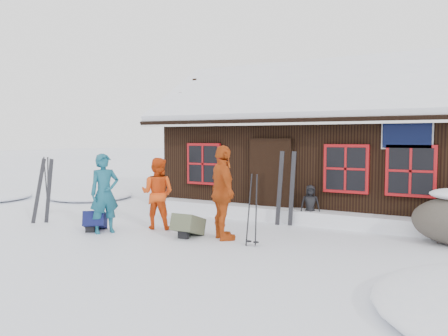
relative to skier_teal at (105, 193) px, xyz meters
The scene contains 14 objects.
ground 2.02m from the skier_teal, 27.97° to the left, with size 120.00×120.00×0.00m, color white.
mountain_hut 6.65m from the skier_teal, 61.92° to the left, with size 8.90×6.09×4.42m.
snow_drift 4.45m from the skier_teal, 44.94° to the left, with size 7.60×0.60×0.35m, color white.
snow_mounds 4.34m from the skier_teal, 39.80° to the left, with size 20.60×13.20×0.48m.
skier_teal is the anchor object (origin of this frame).
skier_orange_left 1.18m from the skier_teal, 51.71° to the left, with size 0.79×0.61×1.62m, color #DC440F.
skier_orange_right 2.65m from the skier_teal, 15.01° to the left, with size 1.13×0.47×1.92m, color #B74612.
skier_crouched 4.77m from the skier_teal, 40.04° to the left, with size 0.46×0.30×0.95m, color black.
ski_pair_left 2.09m from the skier_teal, behind, with size 0.59×0.28×1.63m.
ski_pair_mid 3.63m from the skier_teal, 159.64° to the left, with size 0.42×0.25×1.59m.
ski_pair_right 4.14m from the skier_teal, 40.15° to the left, with size 0.50×0.12×1.81m.
ski_poles 3.36m from the skier_teal, ahead, with size 0.25×0.13×1.43m.
backpack_blue 0.78m from the skier_teal, behind, with size 0.45×0.60×0.32m, color #0F1341.
backpack_olive 2.01m from the skier_teal, 16.47° to the left, with size 0.49×0.64×0.35m, color #4B513A.
Camera 1 is at (5.20, -7.85, 2.08)m, focal length 35.00 mm.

